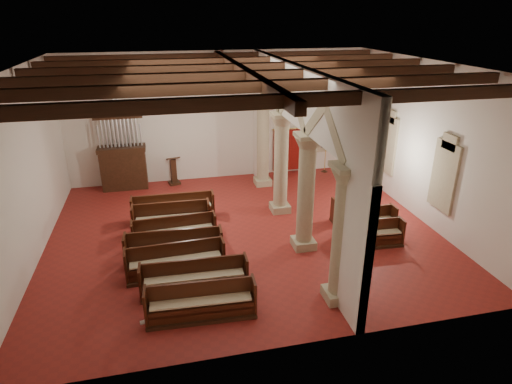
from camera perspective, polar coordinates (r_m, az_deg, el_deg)
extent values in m
plane|color=maroon|center=(15.98, -1.57, -5.39)|extent=(14.00, 14.00, 0.00)
plane|color=black|center=(14.16, -1.84, 16.51)|extent=(14.00, 14.00, 0.00)
cube|color=silver|center=(20.51, -5.03, 9.94)|extent=(14.00, 0.02, 6.00)
cube|color=silver|center=(9.45, 5.50, -6.19)|extent=(14.00, 0.02, 6.00)
cube|color=silver|center=(15.17, -28.62, 2.47)|extent=(0.02, 12.00, 6.00)
cube|color=silver|center=(17.49, 21.55, 6.13)|extent=(0.02, 12.00, 6.00)
cube|color=tan|center=(12.74, 10.79, -13.24)|extent=(0.75, 0.75, 0.30)
cylinder|color=tan|center=(11.78, 11.43, -6.14)|extent=(0.56, 0.56, 3.30)
cube|color=tan|center=(15.07, 6.34, -6.77)|extent=(0.75, 0.75, 0.30)
cylinder|color=tan|center=(14.27, 6.65, -0.48)|extent=(0.56, 0.56, 3.30)
cube|color=tan|center=(17.60, 3.21, -2.07)|extent=(0.75, 0.75, 0.30)
cylinder|color=tan|center=(16.92, 3.34, 3.46)|extent=(0.56, 0.56, 3.30)
cube|color=tan|center=(20.27, 0.90, 1.42)|extent=(0.75, 0.75, 0.30)
cylinder|color=tan|center=(19.68, 0.93, 6.31)|extent=(0.56, 0.56, 3.30)
cube|color=silver|center=(14.75, 5.26, 12.90)|extent=(0.25, 11.90, 1.93)
cube|color=#2D6651|center=(16.56, 23.89, 1.94)|extent=(0.03, 1.00, 2.20)
cube|color=#2D6651|center=(19.72, 17.24, 6.06)|extent=(0.03, 1.00, 2.20)
cube|color=#2D6651|center=(21.91, 8.25, 8.48)|extent=(1.00, 0.03, 2.20)
cube|color=#3D2013|center=(20.51, -17.17, 2.87)|extent=(2.00, 0.80, 1.80)
cube|color=#3D2013|center=(20.21, -17.50, 5.53)|extent=(2.10, 0.85, 0.20)
cube|color=#381D12|center=(20.73, -10.83, 1.22)|extent=(0.61, 0.61, 0.11)
cube|color=#381D12|center=(20.53, -10.94, 2.69)|extent=(0.30, 0.30, 1.24)
cube|color=#381D12|center=(20.22, -11.07, 4.41)|extent=(0.65, 0.57, 0.22)
cube|color=maroon|center=(21.66, 4.41, 5.60)|extent=(1.60, 0.06, 2.10)
cylinder|color=gold|center=(21.34, 4.52, 8.40)|extent=(1.80, 0.04, 0.04)
cone|color=#3D2013|center=(22.22, 9.10, 2.84)|extent=(0.34, 0.34, 0.11)
cylinder|color=gold|center=(21.87, 9.27, 5.50)|extent=(0.04, 0.04, 2.27)
cylinder|color=gold|center=(21.59, 9.45, 8.13)|extent=(0.11, 0.66, 0.03)
cube|color=navy|center=(21.70, 9.39, 6.91)|extent=(0.52, 0.09, 0.80)
cube|color=#16229C|center=(11.98, -0.76, -14.76)|extent=(0.38, 0.34, 0.31)
cube|color=navy|center=(13.59, -2.69, -9.70)|extent=(0.39, 0.35, 0.32)
cube|color=navy|center=(14.50, -7.26, -7.65)|extent=(0.33, 0.28, 0.30)
cylinder|color=white|center=(11.98, -12.46, -15.98)|extent=(1.12, 0.34, 0.11)
cylinder|color=silver|center=(12.01, -11.01, -15.74)|extent=(0.94, 0.47, 0.10)
cube|color=#3D2013|center=(12.03, -7.22, -16.05)|extent=(2.94, 0.82, 0.10)
cube|color=#391C0C|center=(11.83, -7.26, -15.18)|extent=(2.78, 0.52, 0.44)
cube|color=#391C0C|center=(11.86, -7.44, -13.59)|extent=(2.76, 0.20, 0.93)
cube|color=#391C0C|center=(11.74, -14.50, -14.65)|extent=(0.10, 0.59, 0.93)
cube|color=#391C0C|center=(11.90, -0.35, -13.23)|extent=(0.10, 0.59, 0.93)
cube|color=#F6E7B5|center=(11.68, -7.32, -14.23)|extent=(2.67, 0.48, 0.05)
cube|color=#3D2013|center=(12.97, -8.08, -12.83)|extent=(3.12, 0.77, 0.10)
cube|color=#3F130D|center=(12.78, -8.12, -12.00)|extent=(2.96, 0.48, 0.43)
cube|color=#3F130D|center=(12.83, -8.27, -10.58)|extent=(2.95, 0.16, 0.91)
cube|color=#3F130D|center=(12.73, -15.16, -11.53)|extent=(0.09, 0.57, 0.91)
cube|color=#3F130D|center=(12.86, -1.37, -10.22)|extent=(0.09, 0.57, 0.91)
cube|color=#F6E7B5|center=(12.65, -8.18, -11.11)|extent=(2.84, 0.43, 0.05)
cube|color=#3D2013|center=(13.80, -10.50, -10.59)|extent=(3.05, 0.82, 0.10)
cube|color=#371A0B|center=(13.61, -10.57, -9.75)|extent=(2.88, 0.51, 0.45)
cube|color=#371A0B|center=(13.67, -10.70, -8.36)|extent=(2.87, 0.19, 0.94)
cube|color=#371A0B|center=(13.60, -16.94, -9.20)|extent=(0.09, 0.60, 0.94)
cube|color=#371A0B|center=(13.63, -4.41, -8.10)|extent=(0.09, 0.60, 0.94)
cube|color=#F6E7B5|center=(13.48, -10.65, -8.86)|extent=(2.77, 0.47, 0.05)
cube|color=#3D2013|center=(14.40, -10.69, -9.04)|extent=(3.14, 0.91, 0.11)
cube|color=#3A1D0C|center=(14.20, -10.77, -8.16)|extent=(2.97, 0.58, 0.48)
cube|color=#3A1D0C|center=(14.28, -10.89, -6.75)|extent=(2.95, 0.23, 1.01)
cube|color=#3A1D0C|center=(14.20, -17.02, -7.58)|extent=(0.11, 0.64, 1.01)
cube|color=#3A1D0C|center=(14.22, -4.73, -6.50)|extent=(0.11, 0.64, 1.01)
cube|color=#F6E7B5|center=(14.07, -10.85, -7.23)|extent=(2.85, 0.53, 0.05)
cube|color=#3D2013|center=(15.51, -10.68, -6.57)|extent=(2.95, 0.82, 0.09)
cube|color=#42190E|center=(15.34, -10.74, -5.81)|extent=(2.78, 0.53, 0.43)
cube|color=#42190E|center=(15.42, -10.85, -4.66)|extent=(2.76, 0.22, 0.90)
cube|color=#42190E|center=(15.34, -16.14, -5.36)|extent=(0.10, 0.57, 0.90)
cube|color=#42190E|center=(15.37, -5.51, -4.43)|extent=(0.10, 0.57, 0.90)
cube|color=#F6E7B5|center=(15.23, -10.80, -5.03)|extent=(2.67, 0.48, 0.05)
cube|color=#3D2013|center=(16.31, -11.06, -5.02)|extent=(2.83, 0.84, 0.11)
cube|color=#3A220C|center=(16.13, -11.13, -4.18)|extent=(2.67, 0.52, 0.48)
cube|color=#3A220C|center=(16.23, -11.24, -2.95)|extent=(2.66, 0.16, 1.02)
cube|color=#3A220C|center=(16.12, -16.08, -3.62)|extent=(0.10, 0.65, 1.02)
cube|color=#3A220C|center=(16.14, -6.35, -2.77)|extent=(0.10, 0.65, 1.02)
cube|color=#F6E7B5|center=(16.01, -11.20, -3.33)|extent=(2.57, 0.47, 0.05)
cube|color=#3D2013|center=(17.15, -10.83, -3.56)|extent=(3.18, 0.76, 0.10)
cube|color=#43270E|center=(16.98, -10.89, -2.79)|extent=(3.02, 0.46, 0.46)
cube|color=#43270E|center=(17.09, -11.00, -1.69)|extent=(3.01, 0.12, 0.96)
cube|color=#43270E|center=(16.99, -16.18, -2.36)|extent=(0.08, 0.61, 0.96)
cube|color=#43270E|center=(17.03, -5.78, -1.45)|extent=(0.08, 0.61, 0.96)
cube|color=#F6E7B5|center=(16.88, -10.96, -2.01)|extent=(2.90, 0.41, 0.05)
cube|color=#3D2013|center=(15.74, 15.90, -6.64)|extent=(1.73, 0.74, 0.09)
cube|color=#40230D|center=(15.59, 16.07, -5.93)|extent=(1.57, 0.46, 0.41)
cube|color=#40230D|center=(15.64, 15.81, -4.86)|extent=(1.55, 0.16, 0.86)
cube|color=#40230D|center=(15.18, 13.34, -5.48)|extent=(0.10, 0.54, 0.86)
cube|color=#40230D|center=(15.92, 18.64, -4.71)|extent=(0.10, 0.54, 0.86)
cube|color=#F6E7B5|center=(15.48, 16.16, -5.20)|extent=(1.50, 0.42, 0.05)
cube|color=#3D2013|center=(16.48, 14.85, -5.10)|extent=(1.89, 0.66, 0.09)
cube|color=#3C1B0C|center=(16.33, 15.01, -4.37)|extent=(1.74, 0.38, 0.43)
cube|color=#3C1B0C|center=(16.40, 14.75, -3.30)|extent=(1.74, 0.07, 0.90)
cube|color=#3C1B0C|center=(15.90, 12.07, -3.90)|extent=(0.07, 0.57, 0.90)
cube|color=#3C1B0C|center=(16.70, 17.77, -3.16)|extent=(0.07, 0.57, 0.90)
cube|color=#F6E7B5|center=(16.23, 15.10, -3.63)|extent=(1.67, 0.34, 0.05)
cube|color=#3D2013|center=(17.19, 12.85, -3.67)|extent=(1.75, 0.68, 0.10)
cube|color=#40220D|center=(17.04, 12.99, -2.96)|extent=(1.60, 0.39, 0.43)
cube|color=#40220D|center=(17.12, 12.75, -1.93)|extent=(1.60, 0.08, 0.90)
cube|color=#40220D|center=(16.67, 10.36, -2.43)|extent=(0.07, 0.57, 0.90)
cube|color=#40220D|center=(17.36, 15.47, -1.85)|extent=(0.07, 0.57, 0.90)
cube|color=#F6E7B5|center=(16.94, 13.06, -2.23)|extent=(1.54, 0.35, 0.05)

